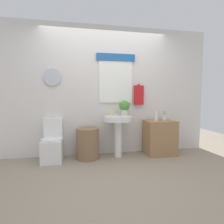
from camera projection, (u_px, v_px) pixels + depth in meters
The scene contains 11 objects.
ground_plane at pixel (117, 176), 2.63m from camera, with size 8.00×8.00×0.00m, color gray.
back_wall at pixel (105, 91), 3.65m from camera, with size 4.40×0.18×2.60m.
toilet at pixel (53, 144), 3.28m from camera, with size 0.38×0.51×0.79m.
laundry_hamper at pixel (88, 143), 3.36m from camera, with size 0.43×0.43×0.58m, color #846647.
pedestal_sink at pixel (118, 126), 3.45m from camera, with size 0.55×0.55×0.81m.
faucet at pixel (117, 113), 3.55m from camera, with size 0.03×0.03×0.10m, color silver.
wooden_cabinet at pixel (160, 137), 3.63m from camera, with size 0.59×0.44×0.70m, color #9E754C.
soap_bottle at pixel (112, 112), 3.45m from camera, with size 0.05×0.05×0.15m, color #DBD166.
potted_plant at pixel (124, 107), 3.50m from camera, with size 0.21×0.21×0.30m.
lotion_bottle at pixel (156, 116), 3.54m from camera, with size 0.05×0.05×0.20m, color white.
toothbrush_cup at pixel (164, 118), 3.64m from camera, with size 0.08×0.08×0.18m.
Camera 1 is at (-0.54, -2.48, 1.16)m, focal length 28.38 mm.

